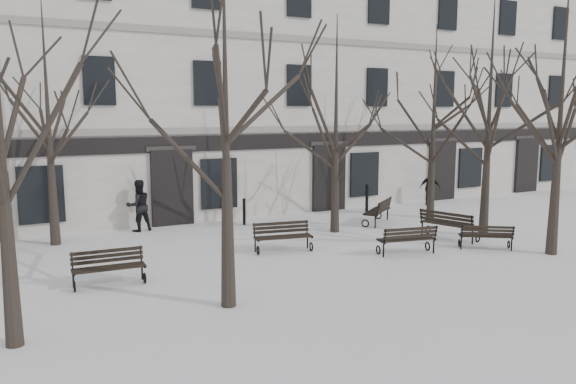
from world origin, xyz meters
TOP-DOWN VIEW (x-y plane):
  - ground at (0.00, 0.00)m, footprint 100.00×100.00m
  - building at (0.00, 12.96)m, footprint 40.40×10.20m
  - tree_1 at (-4.94, -1.52)m, footprint 5.55×5.55m
  - tree_2 at (5.56, -1.75)m, footprint 5.70×5.70m
  - tree_3 at (5.69, 1.10)m, footprint 5.70×5.70m
  - tree_4 at (-7.83, 6.59)m, footprint 5.44×5.44m
  - tree_5 at (1.37, 4.04)m, footprint 5.36×5.36m
  - tree_6 at (6.35, 4.58)m, footprint 5.41×5.41m
  - bench_0 at (-7.04, 1.31)m, footprint 1.80×0.73m
  - bench_1 at (1.60, 0.25)m, footprint 1.87×0.98m
  - bench_2 at (4.22, -0.40)m, footprint 1.64×1.38m
  - bench_3 at (-1.60, 2.36)m, footprint 1.89×0.97m
  - bench_4 at (3.69, 4.52)m, footprint 1.90×1.70m
  - bench_5 at (4.17, 1.21)m, footprint 1.30×2.08m
  - bollard_a at (-1.06, 6.70)m, footprint 0.13×0.13m
  - bollard_b at (4.79, 6.85)m, footprint 0.16×0.16m
  - pedestrian_b at (-4.91, 7.43)m, footprint 1.02×0.86m
  - pedestrian_c at (8.40, 6.93)m, footprint 0.96×0.94m

SIDE VIEW (x-z plane):
  - ground at x=0.00m, z-range 0.00..0.00m
  - pedestrian_b at x=-4.91m, z-range -0.94..0.94m
  - pedestrian_c at x=8.40m, z-range -0.81..0.81m
  - bench_2 at x=4.22m, z-range 0.04..0.85m
  - bench_0 at x=-7.04m, z-range 0.04..0.93m
  - bench_1 at x=1.60m, z-range 0.04..0.94m
  - bench_3 at x=-1.60m, z-range 0.04..0.95m
  - bench_4 at x=3.69m, z-range 0.04..1.01m
  - bench_5 at x=4.17m, z-range 0.04..1.04m
  - bollard_a at x=-1.06m, z-range 0.04..1.08m
  - bollard_b at x=4.79m, z-range 0.04..1.26m
  - tree_5 at x=1.37m, z-range 0.96..8.62m
  - tree_6 at x=6.35m, z-range 0.97..8.70m
  - tree_4 at x=-7.83m, z-range 0.97..8.74m
  - tree_1 at x=-4.94m, z-range 0.99..8.91m
  - tree_2 at x=5.56m, z-range 1.02..9.16m
  - tree_3 at x=5.69m, z-range 1.02..9.16m
  - building at x=0.00m, z-range -0.18..11.22m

